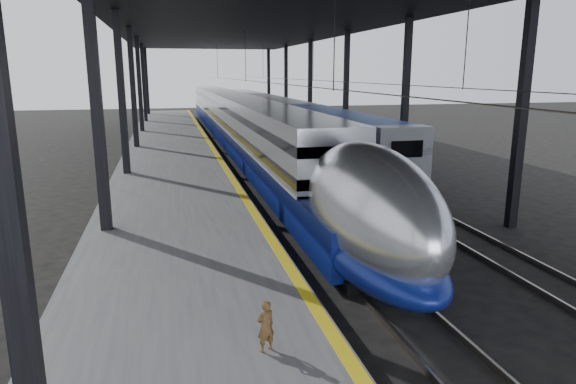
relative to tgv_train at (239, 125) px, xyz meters
name	(u,v)px	position (x,y,z in m)	size (l,w,h in m)	color
ground	(317,304)	(-2.00, -28.94, -1.97)	(160.00, 160.00, 0.00)	black
platform	(172,164)	(-5.50, -8.94, -1.47)	(6.00, 80.00, 1.00)	#4C4C4F
yellow_strip	(217,155)	(-2.70, -8.94, -0.97)	(0.30, 80.00, 0.01)	gold
rails	(296,166)	(2.50, -8.94, -1.89)	(6.52, 80.00, 0.16)	slate
canopy	(256,21)	(-0.10, -8.94, 7.14)	(18.00, 75.00, 9.47)	black
tgv_train	(239,125)	(0.00, 0.00, 0.00)	(2.94, 65.20, 4.22)	#BABDC2
second_train	(280,117)	(5.00, 7.60, -0.14)	(2.63, 56.05, 3.63)	navy
child	(266,326)	(-4.10, -32.67, -0.47)	(0.37, 0.24, 1.00)	#4F351A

